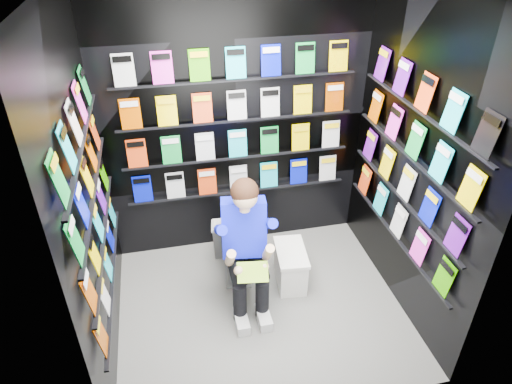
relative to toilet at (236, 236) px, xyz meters
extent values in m
plane|color=slate|center=(0.11, -0.57, -0.37)|extent=(2.40, 2.40, 0.00)
cube|color=black|center=(0.11, 0.43, 0.93)|extent=(2.40, 0.04, 2.60)
cube|color=black|center=(0.11, -1.57, 0.93)|extent=(2.40, 0.04, 2.60)
cube|color=black|center=(-1.09, -0.57, 0.93)|extent=(0.04, 2.00, 2.60)
cube|color=black|center=(1.31, -0.57, 0.93)|extent=(0.04, 2.00, 2.60)
imported|color=silver|center=(0.00, 0.00, 0.00)|extent=(0.52, 0.80, 0.73)
cube|color=white|center=(0.44, -0.30, -0.20)|extent=(0.28, 0.46, 0.33)
cube|color=white|center=(0.44, -0.30, -0.02)|extent=(0.31, 0.48, 0.03)
cube|color=green|center=(0.00, -0.73, 0.21)|extent=(0.26, 0.17, 0.10)
camera|label=1|loc=(-0.54, -3.29, 2.62)|focal=32.00mm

